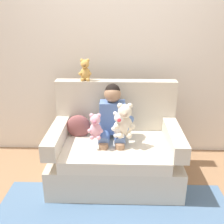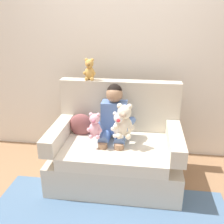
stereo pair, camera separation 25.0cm
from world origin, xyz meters
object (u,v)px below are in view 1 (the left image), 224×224
plush_cream (125,121)px  seated_child (112,121)px  armchair (115,151)px  plush_white (119,125)px  plush_honey_on_backrest (85,70)px  throw_pillow (79,126)px  plush_pink (95,127)px

plush_cream → seated_child: bearing=131.8°
armchair → plush_cream: 0.43m
armchair → plush_white: size_ratio=5.12×
plush_honey_on_backrest → throw_pillow: size_ratio=0.90×
plush_cream → plush_honey_on_backrest: bearing=134.8°
plush_cream → plush_honey_on_backrest: plush_honey_on_backrest is taller
armchair → throw_pillow: (-0.40, 0.11, 0.23)m
armchair → plush_white: 0.38m
plush_white → throw_pillow: 0.51m
plush_pink → throw_pillow: 0.37m
armchair → plush_pink: size_ratio=5.16×
plush_cream → plush_pink: (-0.28, -0.05, -0.04)m
plush_white → throw_pillow: plush_white is taller
seated_child → plush_honey_on_backrest: (-0.30, 0.28, 0.46)m
plush_white → seated_child: bearing=116.7°
plush_honey_on_backrest → armchair: bearing=-39.4°
armchair → seated_child: size_ratio=1.59×
plush_white → plush_cream: plush_cream is taller
plush_honey_on_backrest → throw_pillow: (-0.07, -0.19, -0.57)m
throw_pillow → seated_child: bearing=-14.5°
throw_pillow → plush_cream: bearing=-25.3°
armchair → throw_pillow: size_ratio=5.06×
seated_child → plush_pink: 0.24m
plush_cream → throw_pillow: (-0.49, 0.23, -0.17)m
armchair → plush_honey_on_backrest: 0.92m
plush_pink → plush_honey_on_backrest: size_ratio=1.08×
plush_honey_on_backrest → throw_pillow: bearing=-106.9°
plush_cream → throw_pillow: size_ratio=1.32×
plush_pink → seated_child: bearing=65.8°
seated_child → plush_pink: bearing=-133.2°
plush_white → throw_pillow: size_ratio=0.99×
plush_pink → plush_white: bearing=27.6°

